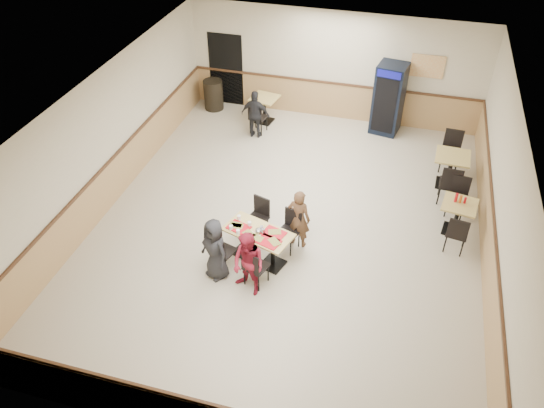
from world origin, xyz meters
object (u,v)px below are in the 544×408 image
(back_table, at_px, (264,106))
(diner_woman_right, at_px, (248,264))
(main_table, at_px, (258,241))
(diner_man_opposite, at_px, (299,218))
(trash_bin, at_px, (213,95))
(diner_woman_left, at_px, (215,249))
(lone_diner, at_px, (256,115))
(side_table_far, at_px, (451,166))
(side_table_near, at_px, (458,213))
(pepsi_cooler, at_px, (389,99))

(back_table, bearing_deg, diner_woman_right, -76.44)
(main_table, height_order, back_table, back_table)
(diner_man_opposite, bearing_deg, trash_bin, -44.06)
(diner_woman_left, bearing_deg, lone_diner, 130.84)
(diner_woman_right, height_order, diner_man_opposite, diner_woman_right)
(diner_woman_left, distance_m, back_table, 6.03)
(diner_woman_left, height_order, lone_diner, diner_woman_left)
(lone_diner, distance_m, side_table_far, 5.08)
(side_table_far, relative_size, trash_bin, 0.94)
(diner_man_opposite, xyz_separation_m, trash_bin, (-3.71, 5.05, -0.23))
(diner_woman_right, xyz_separation_m, trash_bin, (-3.13, 6.56, -0.24))
(diner_woman_left, relative_size, side_table_near, 1.70)
(pepsi_cooler, bearing_deg, side_table_far, -41.85)
(main_table, relative_size, trash_bin, 1.69)
(diner_woman_right, bearing_deg, diner_woman_left, -171.30)
(lone_diner, bearing_deg, diner_man_opposite, 120.31)
(diner_woman_left, distance_m, diner_woman_right, 0.76)
(lone_diner, xyz_separation_m, trash_bin, (-1.64, 1.19, -0.22))
(diner_woman_right, distance_m, side_table_far, 5.66)
(diner_woman_left, bearing_deg, trash_bin, 143.11)
(diner_woman_left, relative_size, trash_bin, 1.53)
(side_table_far, bearing_deg, diner_man_opposite, -134.78)
(side_table_near, relative_size, back_table, 0.97)
(diner_man_opposite, distance_m, back_table, 5.14)
(diner_woman_right, height_order, back_table, diner_woman_right)
(side_table_far, distance_m, pepsi_cooler, 2.77)
(main_table, xyz_separation_m, diner_woman_right, (0.07, -0.87, 0.20))
(back_table, height_order, trash_bin, trash_bin)
(main_table, xyz_separation_m, side_table_far, (3.57, 3.58, 0.07))
(diner_man_opposite, bearing_deg, lone_diner, -52.12)
(diner_woman_left, distance_m, diner_man_opposite, 1.82)
(lone_diner, relative_size, side_table_near, 1.69)
(side_table_far, bearing_deg, back_table, 160.55)
(back_table, bearing_deg, diner_woman_left, -82.61)
(main_table, xyz_separation_m, trash_bin, (-3.06, 5.69, -0.04))
(lone_diner, bearing_deg, diner_woman_left, 100.70)
(side_table_near, height_order, back_table, back_table)
(side_table_near, bearing_deg, trash_bin, 150.81)
(diner_woman_right, relative_size, pepsi_cooler, 0.71)
(lone_diner, height_order, back_table, lone_diner)
(pepsi_cooler, distance_m, trash_bin, 4.96)
(pepsi_cooler, bearing_deg, diner_woman_right, -95.24)
(main_table, relative_size, lone_diner, 1.11)
(diner_woman_right, relative_size, side_table_far, 1.65)
(back_table, bearing_deg, lone_diner, -90.00)
(diner_man_opposite, xyz_separation_m, back_table, (-2.07, 4.70, -0.17))
(diner_woman_left, distance_m, trash_bin, 6.78)
(side_table_near, bearing_deg, side_table_far, 95.66)
(diner_woman_left, xyz_separation_m, diner_woman_right, (0.72, -0.23, 0.01))
(main_table, xyz_separation_m, lone_diner, (-1.42, 4.50, 0.19))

